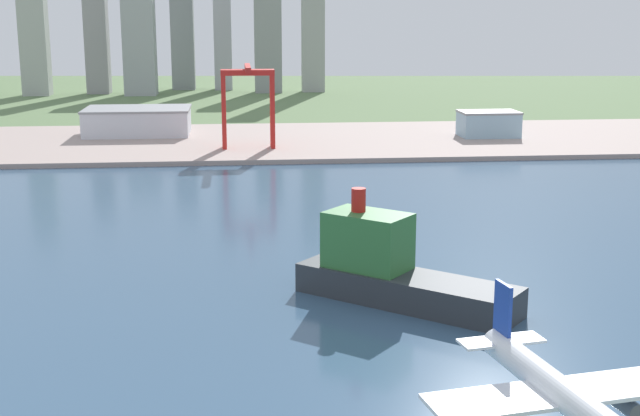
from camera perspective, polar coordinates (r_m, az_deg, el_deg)
name	(u,v)px	position (r m, az deg, el deg)	size (l,w,h in m)	color
ground_plane	(280,225)	(299.48, -2.63, -1.09)	(2400.00, 2400.00, 0.00)	#5A7549
water_bay	(292,276)	(241.71, -1.87, -4.45)	(840.00, 360.00, 0.15)	#385675
industrial_pier	(262,141)	(485.79, -3.83, 4.39)	(840.00, 140.00, 2.50)	#A8948C
airplane_landing	(565,397)	(103.66, 15.80, -11.86)	(31.66, 38.34, 12.13)	white
container_barge	(392,271)	(219.26, 4.74, -4.12)	(53.78, 48.83, 27.89)	#2D3338
port_crane_red	(248,88)	(449.75, -4.76, 7.85)	(27.40, 40.39, 43.09)	red
warehouse_main	(138,121)	(515.10, -11.86, 5.62)	(60.07, 42.01, 15.20)	silver
warehouse_annex	(488,124)	(503.95, 11.00, 5.45)	(32.85, 22.54, 14.35)	#99BCD1
distant_skyline	(174,24)	(807.35, -9.57, 11.83)	(266.36, 79.03, 155.06)	#A8ACA8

